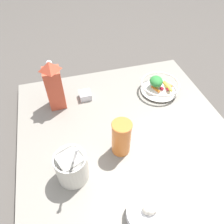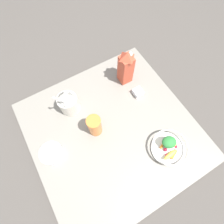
{
  "view_description": "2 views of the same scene",
  "coord_description": "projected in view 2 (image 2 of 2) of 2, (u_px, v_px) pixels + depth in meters",
  "views": [
    {
      "loc": [
        0.22,
        0.56,
        0.78
      ],
      "look_at": [
        0.05,
        -0.05,
        0.12
      ],
      "focal_mm": 35.0,
      "sensor_mm": 36.0,
      "label": 1
    },
    {
      "loc": [
        -0.26,
        0.16,
        1.0
      ],
      "look_at": [
        0.08,
        -0.04,
        0.09
      ],
      "focal_mm": 28.0,
      "sensor_mm": 36.0,
      "label": 2
    }
  ],
  "objects": [
    {
      "name": "milk_carton",
      "position": [
        126.0,
        67.0,
        1.04
      ],
      "size": [
        0.07,
        0.07,
        0.24
      ],
      "color": "#CC4C33",
      "rests_on": "countertop"
    },
    {
      "name": "garlic_bowl",
      "position": [
        52.0,
        153.0,
        0.93
      ],
      "size": [
        0.12,
        0.12,
        0.07
      ],
      "color": "white",
      "rests_on": "countertop"
    },
    {
      "name": "yogurt_tub",
      "position": [
        69.0,
        103.0,
        1.0
      ],
      "size": [
        0.11,
        0.12,
        0.24
      ],
      "color": "silver",
      "rests_on": "countertop"
    },
    {
      "name": "ground_plane",
      "position": [
        113.0,
        132.0,
        1.04
      ],
      "size": [
        6.0,
        6.0,
        0.0
      ],
      "primitive_type": "plane",
      "color": "#4C4742"
    },
    {
      "name": "spice_jar",
      "position": [
        138.0,
        92.0,
        1.09
      ],
      "size": [
        0.06,
        0.06,
        0.03
      ],
      "color": "silver",
      "rests_on": "countertop"
    },
    {
      "name": "fruit_bowl",
      "position": [
        169.0,
        147.0,
        0.93
      ],
      "size": [
        0.2,
        0.2,
        0.09
      ],
      "color": "silver",
      "rests_on": "countertop"
    },
    {
      "name": "countertop",
      "position": [
        113.0,
        131.0,
        1.02
      ],
      "size": [
        0.91,
        0.91,
        0.03
      ],
      "color": "gray",
      "rests_on": "ground_plane"
    },
    {
      "name": "drinking_cup",
      "position": [
        95.0,
        126.0,
        0.93
      ],
      "size": [
        0.08,
        0.08,
        0.16
      ],
      "color": "orange",
      "rests_on": "countertop"
    }
  ]
}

